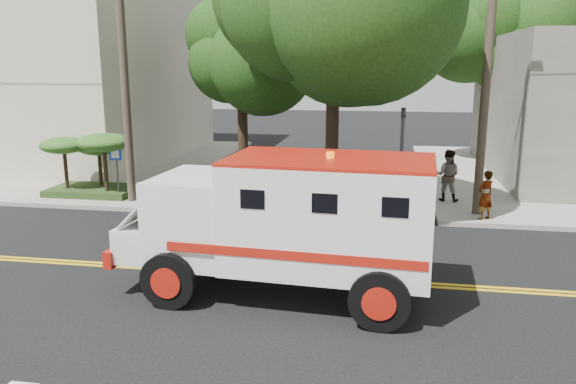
# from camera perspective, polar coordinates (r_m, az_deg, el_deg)

# --- Properties ---
(ground) EXTENTS (100.00, 100.00, 0.00)m
(ground) POSITION_cam_1_polar(r_m,az_deg,el_deg) (13.65, -4.62, -8.26)
(ground) COLOR black
(ground) RESTS_ON ground
(sidewalk_nw) EXTENTS (17.00, 17.00, 0.15)m
(sidewalk_nw) POSITION_cam_1_polar(r_m,az_deg,el_deg) (31.15, -22.93, 2.86)
(sidewalk_nw) COLOR gray
(sidewalk_nw) RESTS_ON ground
(building_left) EXTENTS (16.00, 14.00, 10.00)m
(building_left) POSITION_cam_1_polar(r_m,az_deg,el_deg) (33.13, -25.28, 12.03)
(building_left) COLOR beige
(building_left) RESTS_ON sidewalk_nw
(utility_pole_left) EXTENTS (0.28, 0.28, 9.00)m
(utility_pole_left) POSITION_cam_1_polar(r_m,az_deg,el_deg) (20.35, -16.28, 11.17)
(utility_pole_left) COLOR #382D23
(utility_pole_left) RESTS_ON ground
(utility_pole_right) EXTENTS (0.28, 0.28, 9.00)m
(utility_pole_right) POSITION_cam_1_polar(r_m,az_deg,el_deg) (18.80, 19.51, 10.87)
(utility_pole_right) COLOR #382D23
(utility_pole_right) RESTS_ON ground
(tree_left) EXTENTS (4.48, 4.20, 7.70)m
(tree_left) POSITION_cam_1_polar(r_m,az_deg,el_deg) (24.85, -4.16, 14.67)
(tree_left) COLOR black
(tree_left) RESTS_ON ground
(tree_right) EXTENTS (4.80, 4.50, 8.20)m
(tree_right) POSITION_cam_1_polar(r_m,az_deg,el_deg) (28.69, 21.72, 14.30)
(tree_right) COLOR black
(tree_right) RESTS_ON ground
(traffic_signal) EXTENTS (0.15, 0.18, 3.60)m
(traffic_signal) POSITION_cam_1_polar(r_m,az_deg,el_deg) (18.14, 11.48, 4.07)
(traffic_signal) COLOR #3F3F42
(traffic_signal) RESTS_ON ground
(accessibility_sign) EXTENTS (0.45, 0.10, 2.02)m
(accessibility_sign) POSITION_cam_1_polar(r_m,az_deg,el_deg) (21.06, -17.02, 2.58)
(accessibility_sign) COLOR #3F3F42
(accessibility_sign) RESTS_ON ground
(palm_planter) EXTENTS (3.52, 2.63, 2.36)m
(palm_planter) POSITION_cam_1_polar(r_m,az_deg,el_deg) (21.99, -19.43, 3.56)
(palm_planter) COLOR #1E3314
(palm_planter) RESTS_ON sidewalk_nw
(armored_truck) EXTENTS (6.86, 3.10, 3.05)m
(armored_truck) POSITION_cam_1_polar(r_m,az_deg,el_deg) (11.87, 0.07, -2.63)
(armored_truck) COLOR silver
(armored_truck) RESTS_ON ground
(pedestrian_a) EXTENTS (0.68, 0.64, 1.55)m
(pedestrian_a) POSITION_cam_1_polar(r_m,az_deg,el_deg) (18.55, 19.43, -0.30)
(pedestrian_a) COLOR gray
(pedestrian_a) RESTS_ON sidewalk_ne
(pedestrian_b) EXTENTS (1.02, 0.87, 1.84)m
(pedestrian_b) POSITION_cam_1_polar(r_m,az_deg,el_deg) (20.69, 15.88, 1.64)
(pedestrian_b) COLOR gray
(pedestrian_b) RESTS_ON sidewalk_ne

